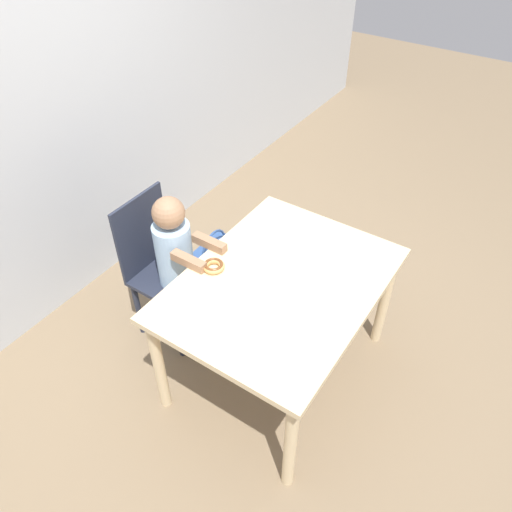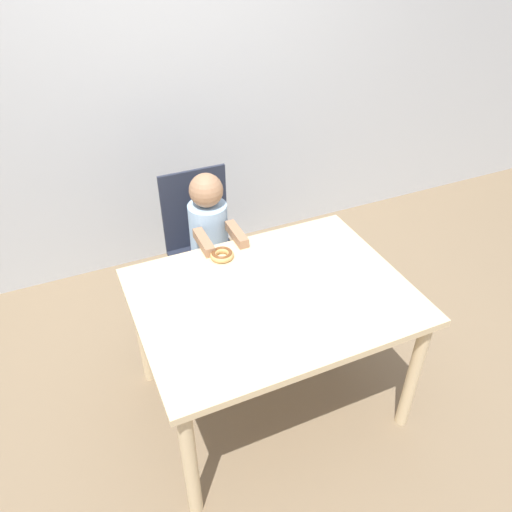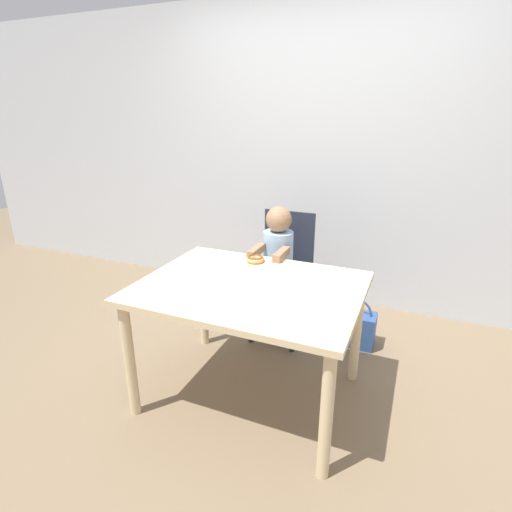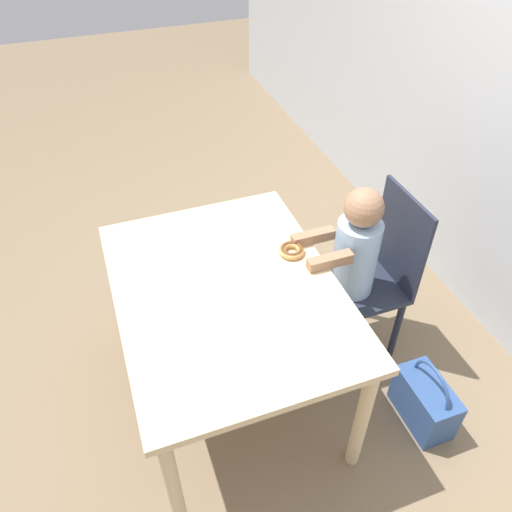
{
  "view_description": "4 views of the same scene",
  "coord_description": "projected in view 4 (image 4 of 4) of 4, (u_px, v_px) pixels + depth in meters",
  "views": [
    {
      "loc": [
        -1.57,
        -0.9,
        2.49
      ],
      "look_at": [
        -0.02,
        0.14,
        0.85
      ],
      "focal_mm": 35.0,
      "sensor_mm": 36.0,
      "label": 1
    },
    {
      "loc": [
        -0.75,
        -1.51,
        2.18
      ],
      "look_at": [
        -0.02,
        0.14,
        0.85
      ],
      "focal_mm": 35.0,
      "sensor_mm": 36.0,
      "label": 2
    },
    {
      "loc": [
        0.81,
        -1.83,
        1.63
      ],
      "look_at": [
        -0.02,
        0.14,
        0.85
      ],
      "focal_mm": 28.0,
      "sensor_mm": 36.0,
      "label": 3
    },
    {
      "loc": [
        1.44,
        -0.39,
        2.21
      ],
      "look_at": [
        -0.02,
        0.14,
        0.85
      ],
      "focal_mm": 35.0,
      "sensor_mm": 36.0,
      "label": 4
    }
  ],
  "objects": [
    {
      "name": "napkin",
      "position": [
        232.0,
        267.0,
        2.19
      ],
      "size": [
        0.31,
        0.31,
        0.0
      ],
      "color": "white",
      "rests_on": "dining_table"
    },
    {
      "name": "ground_plane",
      "position": [
        232.0,
        388.0,
        2.57
      ],
      "size": [
        12.0,
        12.0,
        0.0
      ],
      "primitive_type": "plane",
      "color": "#7A664C"
    },
    {
      "name": "handbag",
      "position": [
        425.0,
        401.0,
        2.36
      ],
      "size": [
        0.32,
        0.17,
        0.38
      ],
      "color": "#2D4C84",
      "rests_on": "ground_plane"
    },
    {
      "name": "donut",
      "position": [
        292.0,
        250.0,
        2.24
      ],
      "size": [
        0.12,
        0.12,
        0.04
      ],
      "color": "tan",
      "rests_on": "dining_table"
    },
    {
      "name": "chair",
      "position": [
        372.0,
        277.0,
        2.51
      ],
      "size": [
        0.39,
        0.4,
        0.94
      ],
      "color": "#232838",
      "rests_on": "ground_plane"
    },
    {
      "name": "dining_table",
      "position": [
        228.0,
        303.0,
        2.15
      ],
      "size": [
        1.21,
        0.92,
        0.73
      ],
      "color": "beige",
      "rests_on": "ground_plane"
    },
    {
      "name": "child_figure",
      "position": [
        351.0,
        274.0,
        2.44
      ],
      "size": [
        0.23,
        0.4,
        1.02
      ],
      "color": "#99BCE0",
      "rests_on": "ground_plane"
    }
  ]
}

